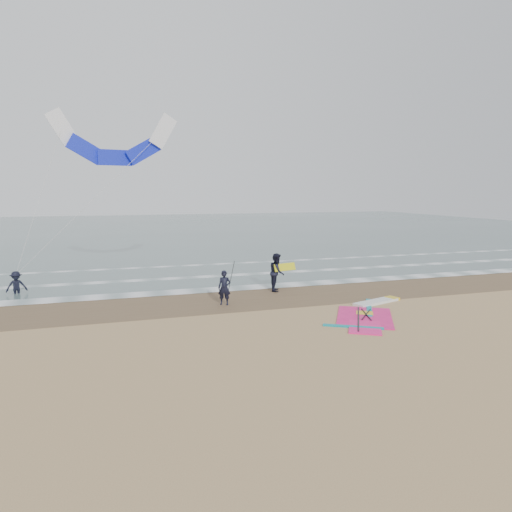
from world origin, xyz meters
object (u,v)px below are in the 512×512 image
object	(u,v)px
windsurf_rig	(369,313)
surf_kite	(114,144)
person_walking	(277,272)
person_wading	(16,279)
person_standing	(224,288)

from	to	relation	value
windsurf_rig	surf_kite	distance (m)	16.68
person_walking	person_wading	bearing A→B (deg)	97.30
person_standing	surf_kite	world-z (taller)	surf_kite
windsurf_rig	surf_kite	size ratio (longest dim) A/B	0.62
windsurf_rig	surf_kite	xyz separation A→B (m)	(-10.05, 10.79, 7.79)
person_standing	person_walking	bearing A→B (deg)	55.22
windsurf_rig	person_walking	world-z (taller)	person_walking
person_walking	surf_kite	distance (m)	11.70
person_standing	person_walking	size ratio (longest dim) A/B	0.81
person_walking	person_standing	bearing A→B (deg)	143.52
person_standing	person_walking	xyz separation A→B (m)	(3.32, 2.10, 0.19)
person_standing	surf_kite	xyz separation A→B (m)	(-4.49, 7.50, 7.03)
windsurf_rig	person_standing	distance (m)	6.51
windsurf_rig	person_standing	bearing A→B (deg)	149.37
person_walking	windsurf_rig	bearing A→B (deg)	-136.18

